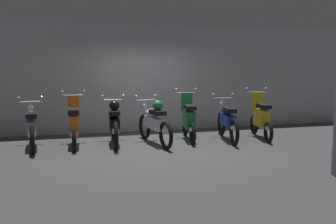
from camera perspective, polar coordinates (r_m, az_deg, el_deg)
The scene contains 9 objects.
ground_plane at distance 9.11m, azimuth -1.75°, elevation -5.02°, with size 80.00×80.00×0.00m, color #424244.
back_wall at distance 10.94m, azimuth -4.16°, elevation 4.92°, with size 16.00×0.30×2.95m, color #ADADB2.
motorbike_slot_0 at distance 9.33m, azimuth -19.66°, elevation -2.08°, with size 0.59×1.95×1.15m.
motorbike_slot_1 at distance 9.28m, azimuth -13.85°, elevation -1.69°, with size 0.59×1.68×1.29m.
motorbike_slot_2 at distance 9.27m, azimuth -8.02°, elevation -1.55°, with size 0.59×1.95×1.15m.
motorbike_slot_3 at distance 9.20m, azimuth -2.05°, elevation -1.54°, with size 0.62×1.93×1.15m.
motorbike_slot_4 at distance 9.71m, azimuth 3.08°, elevation -1.06°, with size 0.58×1.68×1.29m.
motorbike_slot_5 at distance 9.78m, azimuth 8.84°, elevation -1.29°, with size 0.58×1.94×1.15m.
motorbike_slot_6 at distance 10.20m, azimuth 13.66°, elevation -0.84°, with size 0.58×1.67×1.29m.
Camera 1 is at (-1.93, -8.68, 2.01)m, focal length 40.87 mm.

